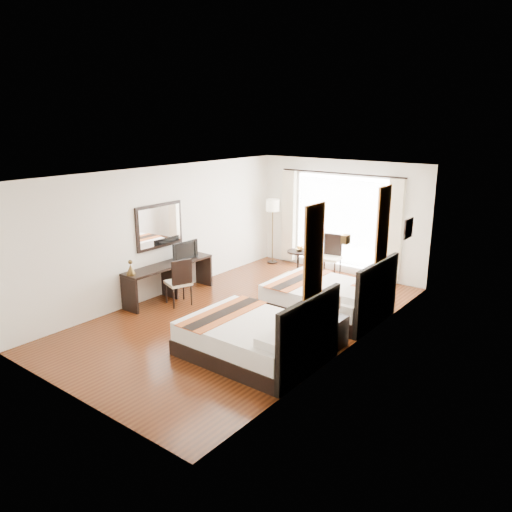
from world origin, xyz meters
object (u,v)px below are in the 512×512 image
Objects in this scene: nightstand at (329,332)px; television at (183,250)px; floor_lamp at (273,209)px; vase at (326,318)px; fruit_bowl at (300,250)px; console_desk at (169,280)px; bed_far at (329,298)px; side_table at (298,263)px; table_lamp at (333,304)px; window_chair at (330,265)px; desk_chair at (179,290)px; bed_near at (256,338)px.

television is (-3.94, 0.46, 0.70)m from nightstand.
television is at bearing -93.63° from floor_lamp.
television is at bearing 171.42° from vase.
console_desk is at bearing -114.63° from fruit_bowl.
bed_far reaches higher than vase.
side_table is at bearing -127.29° from fruit_bowl.
console_desk reaches higher than fruit_bowl.
table_lamp is at bearing 86.29° from vase.
window_chair is at bearing 26.77° from side_table.
window_chair is (0.67, 0.32, -0.33)m from fruit_bowl.
desk_chair is at bearing -177.58° from nightstand.
nightstand is 4.02× the size of vase.
vase is 0.19× the size of television.
bed_far is at bearing 21.98° from console_desk.
floor_lamp is at bearing 157.68° from fruit_bowl.
side_table is at bearing 131.51° from table_lamp.
console_desk is 3.29m from side_table.
fruit_bowl is 0.20× the size of window_chair.
desk_chair reaches higher than nightstand.
console_desk is 2.19× the size of desk_chair.
vase is 0.13× the size of window_chair.
table_lamp is (0.01, 0.08, 0.50)m from nightstand.
console_desk is (-3.96, 0.04, 0.11)m from nightstand.
console_desk reaches higher than side_table.
desk_chair is at bearing -33.46° from window_chair.
window_chair is at bearing 118.50° from vase.
desk_chair is 3.87m from floor_lamp.
vase is at bearing -50.60° from side_table.
console_desk is 10.45× the size of fruit_bowl.
television is at bearing 174.47° from table_lamp.
fruit_bowl reaches higher than side_table.
side_table is at bearing -72.67° from window_chair.
vase is at bearing -90.50° from nightstand.
television reaches higher than nightstand.
floor_lamp reaches higher than television.
bed_far is at bearing 120.10° from nightstand.
desk_chair is at bearing -179.83° from vase.
window_chair is (1.84, -0.16, -1.13)m from floor_lamp.
nightstand is at bearing -59.90° from bed_far.
bed_far is 2.10× the size of window_chair.
floor_lamp is (-3.76, 3.46, 0.69)m from table_lamp.
floor_lamp is at bearing 156.09° from side_table.
bed_near reaches higher than console_desk.
fruit_bowl is 0.81m from window_chair.
television is (-3.17, 1.48, 0.64)m from bed_near.
nightstand is 3.48m from desk_chair.
floor_lamp reaches higher than vase.
console_desk is 0.52m from desk_chair.
desk_chair is at bearing -20.92° from console_desk.
bed_near is 4.48m from fruit_bowl.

